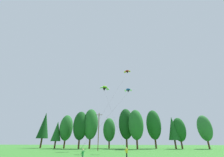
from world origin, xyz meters
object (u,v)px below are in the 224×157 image
object	(u,v)px
kite_flyer_mid	(127,152)
parafoil_kite_far_red_yellow	(127,72)
utility_pole	(99,130)
kite_flyer_near	(83,155)
parafoil_kite_high_blue_white	(128,90)
parafoil_kite_mid_lime_white	(104,88)

from	to	relation	value
kite_flyer_mid	parafoil_kite_far_red_yellow	distance (m)	26.68
utility_pole	kite_flyer_near	xyz separation A→B (m)	(2.84, -26.51, -4.87)
utility_pole	parafoil_kite_high_blue_white	xyz separation A→B (m)	(9.69, -8.08, 10.14)
utility_pole	parafoil_kite_high_blue_white	world-z (taller)	parafoil_kite_high_blue_white
kite_flyer_near	parafoil_kite_far_red_yellow	world-z (taller)	parafoil_kite_far_red_yellow
utility_pole	parafoil_kite_high_blue_white	size ratio (longest dim) A/B	0.59
utility_pole	parafoil_kite_high_blue_white	distance (m)	16.19
utility_pole	parafoil_kite_far_red_yellow	world-z (taller)	parafoil_kite_far_red_yellow
kite_flyer_near	parafoil_kite_far_red_yellow	bearing A→B (deg)	71.45
kite_flyer_mid	kite_flyer_near	bearing A→B (deg)	-136.31
parafoil_kite_mid_lime_white	parafoil_kite_far_red_yellow	world-z (taller)	parafoil_kite_far_red_yellow
utility_pole	kite_flyer_mid	size ratio (longest dim) A/B	6.62
kite_flyer_near	parafoil_kite_mid_lime_white	size ratio (longest dim) A/B	0.08
kite_flyer_near	parafoil_kite_far_red_yellow	size ratio (longest dim) A/B	0.08
parafoil_kite_mid_lime_white	parafoil_kite_high_blue_white	bearing A→B (deg)	-42.84
kite_flyer_mid	utility_pole	bearing A→B (deg)	112.31
utility_pole	parafoil_kite_far_red_yellow	xyz separation A→B (m)	(9.73, -5.97, 17.15)
utility_pole	parafoil_kite_mid_lime_white	xyz separation A→B (m)	(1.69, -0.67, 13.73)
parafoil_kite_far_red_yellow	parafoil_kite_high_blue_white	bearing A→B (deg)	-91.19
kite_flyer_mid	parafoil_kite_high_blue_white	distance (m)	19.83
parafoil_kite_high_blue_white	parafoil_kite_mid_lime_white	world-z (taller)	parafoil_kite_mid_lime_white
parafoil_kite_high_blue_white	parafoil_kite_mid_lime_white	xyz separation A→B (m)	(-7.99, 7.41, 3.58)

